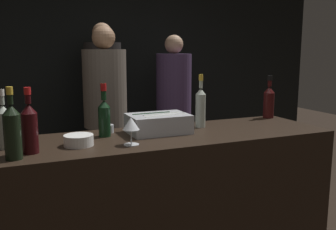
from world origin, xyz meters
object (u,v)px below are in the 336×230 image
rose_wine_bottle (201,106)px  red_wine_bottle_burgundy (104,115)px  person_in_hoodie (104,95)px  person_grey_polo (174,100)px  red_wine_bottle_tall (30,126)px  wine_glass (131,125)px  champagne_bottle (12,130)px  bowl_white (79,140)px  person_blond_tee (106,109)px  ice_bin_with_bottles (159,122)px  red_wine_bottle_black_foil (269,101)px  white_wine_bottle (3,125)px  candle_votive (109,129)px

rose_wine_bottle → red_wine_bottle_burgundy: bearing=-177.9°
person_in_hoodie → person_grey_polo: bearing=130.7°
red_wine_bottle_tall → red_wine_bottle_burgundy: size_ratio=1.04×
wine_glass → champagne_bottle: bearing=-175.7°
champagne_bottle → person_grey_polo: person_grey_polo is taller
bowl_white → person_grey_polo: size_ratio=0.10×
red_wine_bottle_tall → person_blond_tee: bearing=62.5°
ice_bin_with_bottles → champagne_bottle: bearing=-162.1°
champagne_bottle → red_wine_bottle_black_foil: size_ratio=1.07×
wine_glass → red_wine_bottle_black_foil: red_wine_bottle_black_foil is taller
bowl_white → red_wine_bottle_black_foil: red_wine_bottle_black_foil is taller
ice_bin_with_bottles → white_wine_bottle: 0.91m
bowl_white → person_blond_tee: 1.42m
champagne_bottle → ice_bin_with_bottles: bearing=17.9°
wine_glass → red_wine_bottle_tall: (-0.53, 0.04, 0.02)m
person_blond_tee → red_wine_bottle_black_foil: bearing=76.3°
white_wine_bottle → person_grey_polo: 2.51m
ice_bin_with_bottles → person_grey_polo: 1.93m
candle_votive → red_wine_bottle_burgundy: 0.15m
person_in_hoodie → ice_bin_with_bottles: bearing=49.9°
red_wine_bottle_burgundy → person_in_hoodie: 1.91m
person_grey_polo → red_wine_bottle_black_foil: bearing=8.0°
champagne_bottle → person_grey_polo: (1.74, 2.00, -0.19)m
rose_wine_bottle → bowl_white: bearing=-167.5°
bowl_white → person_in_hoodie: bearing=72.9°
red_wine_bottle_burgundy → red_wine_bottle_black_foil: bearing=5.8°
champagne_bottle → rose_wine_bottle: 1.25m
white_wine_bottle → rose_wine_bottle: (1.24, 0.10, 0.01)m
white_wine_bottle → person_in_hoodie: 2.18m
candle_votive → person_in_hoodie: 1.80m
candle_votive → person_blond_tee: person_blond_tee is taller
person_blond_tee → person_grey_polo: bearing=150.2°
ice_bin_with_bottles → bowl_white: ice_bin_with_bottles is taller
red_wine_bottle_tall → red_wine_bottle_black_foil: bearing=11.5°
red_wine_bottle_black_foil → rose_wine_bottle: 0.67m
red_wine_bottle_black_foil → person_in_hoodie: bearing=117.8°
red_wine_bottle_burgundy → person_blond_tee: bearing=76.2°
white_wine_bottle → person_in_hoodie: size_ratio=0.18×
wine_glass → person_grey_polo: 2.26m
red_wine_bottle_tall → person_in_hoodie: 2.26m
wine_glass → red_wine_bottle_burgundy: bearing=108.5°
rose_wine_bottle → person_grey_polo: size_ratio=0.22×
bowl_white → white_wine_bottle: bearing=166.8°
red_wine_bottle_burgundy → red_wine_bottle_black_foil: red_wine_bottle_black_foil is taller
champagne_bottle → person_grey_polo: 2.65m
ice_bin_with_bottles → person_grey_polo: person_grey_polo is taller
red_wine_bottle_tall → candle_votive: bearing=33.0°
ice_bin_with_bottles → red_wine_bottle_tall: (-0.79, -0.20, 0.07)m
red_wine_bottle_black_foil → candle_votive: bearing=-178.0°
ice_bin_with_bottles → champagne_bottle: champagne_bottle is taller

